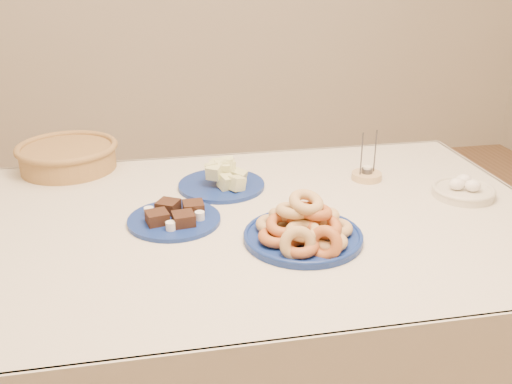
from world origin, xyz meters
The scene contains 7 objects.
dining_table centered at (0.00, 0.00, 0.64)m, with size 1.71×1.11×0.75m.
donut_platter centered at (0.10, -0.16, 0.79)m, with size 0.38×0.38×0.14m.
melon_plate centered at (-0.05, 0.24, 0.78)m, with size 0.36×0.36×0.10m.
brownie_plate centered at (-0.22, 0.01, 0.76)m, with size 0.30×0.30×0.05m.
wicker_basket centered at (-0.55, 0.50, 0.80)m, with size 0.36×0.36×0.09m.
candle_holder centered at (0.42, 0.22, 0.77)m, with size 0.12×0.12×0.16m.
egg_bowl centered at (0.66, 0.03, 0.77)m, with size 0.23×0.23×0.06m.
Camera 1 is at (-0.27, -1.43, 1.45)m, focal length 40.00 mm.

